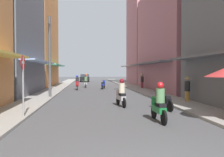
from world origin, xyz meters
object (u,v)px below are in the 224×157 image
(motorbike_blue, at_px, (103,84))
(parked_car, at_px, (85,78))
(utility_pole, at_px, (50,57))
(motorbike_black, at_px, (163,100))
(street_sign_no_entry, at_px, (23,78))
(motorbike_maroon, at_px, (86,79))
(motorbike_green, at_px, (159,104))
(pedestrian_midway, at_px, (187,88))
(motorbike_silver, at_px, (121,94))
(pedestrian_far, at_px, (142,80))
(motorbike_white, at_px, (86,82))
(motorbike_red, at_px, (77,83))

(motorbike_blue, xyz_separation_m, parked_car, (-2.24, 18.83, 0.24))
(utility_pole, bearing_deg, motorbike_black, -42.08)
(motorbike_blue, bearing_deg, parked_car, 96.77)
(motorbike_blue, xyz_separation_m, street_sign_no_entry, (-4.44, -16.22, 1.21))
(motorbike_blue, distance_m, motorbike_maroon, 14.06)
(motorbike_green, relative_size, motorbike_black, 1.01)
(motorbike_blue, relative_size, pedestrian_midway, 1.05)
(motorbike_silver, bearing_deg, utility_pole, 135.27)
(motorbike_silver, height_order, pedestrian_far, pedestrian_far)
(motorbike_silver, xyz_separation_m, street_sign_no_entry, (-4.53, -3.08, 1.01))
(motorbike_silver, xyz_separation_m, motorbike_blue, (-0.09, 13.13, -0.20))
(motorbike_blue, distance_m, motorbike_black, 14.64)
(motorbike_white, distance_m, utility_pole, 11.85)
(pedestrian_midway, relative_size, pedestrian_far, 0.97)
(motorbike_green, xyz_separation_m, street_sign_no_entry, (-5.42, 1.05, 1.01))
(motorbike_green, relative_size, pedestrian_far, 1.04)
(motorbike_red, xyz_separation_m, parked_car, (0.63, 19.73, 0.04))
(pedestrian_midway, distance_m, street_sign_no_entry, 9.77)
(motorbike_black, relative_size, parked_car, 0.43)
(motorbike_green, xyz_separation_m, motorbike_black, (1.07, 2.77, -0.20))
(motorbike_red, distance_m, motorbike_blue, 3.01)
(motorbike_white, bearing_deg, motorbike_blue, -54.69)
(motorbike_blue, height_order, parked_car, parked_car)
(motorbike_white, height_order, utility_pole, utility_pole)
(motorbike_blue, xyz_separation_m, pedestrian_midway, (4.41, -12.17, 0.45))
(parked_car, height_order, pedestrian_midway, pedestrian_midway)
(motorbike_maroon, height_order, parked_car, motorbike_maroon)
(motorbike_red, bearing_deg, motorbike_silver, -76.43)
(motorbike_maroon, bearing_deg, motorbike_white, -90.18)
(motorbike_white, relative_size, motorbike_black, 1.02)
(street_sign_no_entry, bearing_deg, parked_car, 86.40)
(motorbike_green, distance_m, motorbike_black, 2.98)
(motorbike_white, height_order, motorbike_maroon, same)
(motorbike_silver, xyz_separation_m, pedestrian_midway, (4.33, 0.96, 0.25))
(motorbike_maroon, bearing_deg, motorbike_black, -82.02)
(parked_car, bearing_deg, pedestrian_far, -71.08)
(motorbike_silver, bearing_deg, parked_car, 94.16)
(motorbike_green, height_order, pedestrian_far, pedestrian_far)
(motorbike_white, height_order, pedestrian_midway, pedestrian_midway)
(utility_pole, bearing_deg, motorbike_white, 77.19)
(motorbike_green, bearing_deg, pedestrian_far, 78.64)
(motorbike_white, distance_m, motorbike_black, 17.74)
(motorbike_red, height_order, pedestrian_far, pedestrian_far)
(motorbike_red, height_order, utility_pole, utility_pole)
(motorbike_green, relative_size, parked_car, 0.44)
(motorbike_black, distance_m, utility_pole, 9.25)
(motorbike_silver, relative_size, motorbike_black, 1.01)
(motorbike_black, height_order, parked_car, parked_car)
(motorbike_black, relative_size, pedestrian_far, 1.03)
(motorbike_blue, height_order, motorbike_black, same)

